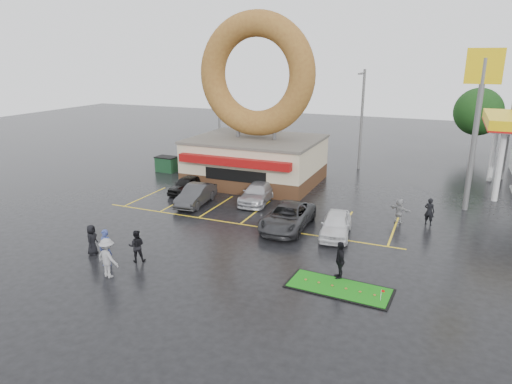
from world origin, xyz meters
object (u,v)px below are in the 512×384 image
at_px(person_cameraman, 340,260).
at_px(putting_green, 339,288).
at_px(car_white, 336,225).
at_px(streetlight_left, 219,111).
at_px(person_blue, 106,248).
at_px(car_grey, 288,217).
at_px(car_silver, 258,193).
at_px(dumpster, 167,164).
at_px(streetlight_right, 510,123).
at_px(shell_sign, 480,100).
at_px(car_dgrey, 196,195).
at_px(donut_shop, 256,129).
at_px(car_black, 187,185).
at_px(streetlight_mid, 362,117).

height_order(person_cameraman, putting_green, person_cameraman).
bearing_deg(person_cameraman, car_white, 171.67).
xyz_separation_m(streetlight_left, person_blue, (6.33, -24.45, -3.83)).
bearing_deg(person_blue, car_grey, 45.81).
height_order(car_silver, dumpster, car_silver).
bearing_deg(dumpster, streetlight_right, 20.40).
xyz_separation_m(streetlight_left, dumpster, (-1.86, -6.81, -4.13)).
height_order(shell_sign, car_dgrey, shell_sign).
xyz_separation_m(donut_shop, car_silver, (2.26, -4.97, -3.80)).
distance_m(streetlight_right, car_black, 26.90).
height_order(car_black, car_white, car_white).
relative_size(donut_shop, car_white, 3.33).
height_order(car_grey, person_cameraman, person_cameraman).
relative_size(dumpster, putting_green, 0.37).
bearing_deg(person_blue, streetlight_left, 98.36).
distance_m(streetlight_mid, putting_green, 24.02).
xyz_separation_m(streetlight_left, streetlight_mid, (14.00, 1.00, 0.00)).
height_order(streetlight_right, dumpster, streetlight_right).
height_order(streetlight_left, car_grey, streetlight_left).
xyz_separation_m(donut_shop, car_black, (-3.65, -4.97, -3.82)).
bearing_deg(streetlight_right, dumpster, -162.45).
height_order(shell_sign, car_black, shell_sign).
bearing_deg(car_white, streetlight_right, 53.11).
distance_m(donut_shop, person_cameraman, 18.03).
xyz_separation_m(streetlight_left, car_grey, (12.95, -15.99, -4.05)).
height_order(streetlight_mid, dumpster, streetlight_mid).
height_order(shell_sign, streetlight_mid, shell_sign).
bearing_deg(car_white, car_black, 154.04).
height_order(car_black, dumpster, dumpster).
distance_m(streetlight_left, person_blue, 25.55).
height_order(shell_sign, streetlight_right, shell_sign).
bearing_deg(streetlight_right, putting_green, -109.06).
distance_m(streetlight_mid, car_silver, 14.36).
bearing_deg(donut_shop, person_cameraman, -54.08).
xyz_separation_m(donut_shop, streetlight_left, (-7.00, 6.95, 0.32)).
bearing_deg(dumpster, shell_sign, 0.31).
distance_m(car_black, car_silver, 5.90).
height_order(streetlight_mid, car_grey, streetlight_mid).
xyz_separation_m(car_black, person_cameraman, (14.02, -9.35, 0.29)).
height_order(donut_shop, car_silver, donut_shop).
xyz_separation_m(car_silver, person_blue, (-2.93, -12.54, 0.28)).
height_order(car_dgrey, person_cameraman, person_cameraman).
height_order(car_white, person_cameraman, person_cameraman).
relative_size(car_dgrey, person_blue, 2.25).
height_order(streetlight_left, dumpster, streetlight_left).
bearing_deg(person_cameraman, putting_green, -10.16).
height_order(streetlight_right, car_silver, streetlight_right).
xyz_separation_m(person_blue, putting_green, (11.28, 2.18, -0.91)).
distance_m(donut_shop, streetlight_mid, 10.59).
distance_m(car_grey, car_white, 3.00).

